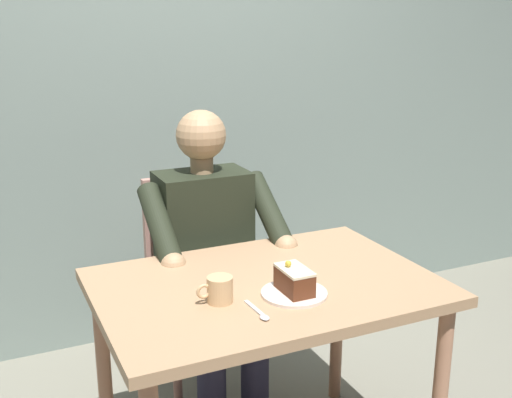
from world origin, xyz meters
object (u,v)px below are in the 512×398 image
dessert_spoon (260,313)px  dining_table (266,307)px  cake_slice (294,280)px  seated_person (211,259)px  coffee_cup (219,289)px  chair (197,274)px

dessert_spoon → dining_table: bearing=-120.2°
dining_table → dessert_spoon: size_ratio=7.51×
cake_slice → dessert_spoon: 0.18m
dessert_spoon → seated_person: bearing=-99.4°
seated_person → cake_slice: size_ratio=9.01×
cake_slice → coffee_cup: 0.23m
dining_table → dessert_spoon: (0.12, 0.20, 0.09)m
dining_table → seated_person: (0.00, -0.50, -0.01)m
seated_person → cake_slice: bearing=93.2°
coffee_cup → dessert_spoon: coffee_cup is taller
dining_table → seated_person: 0.50m
seated_person → cake_slice: seated_person is taller
dining_table → cake_slice: size_ratio=7.98×
chair → coffee_cup: bearing=75.8°
seated_person → cake_slice: 0.64m
seated_person → chair: bearing=-90.0°
dessert_spoon → chair: bearing=-97.6°
dining_table → coffee_cup: (0.19, 0.07, 0.13)m
coffee_cup → dessert_spoon: size_ratio=0.79×
seated_person → dessert_spoon: (0.12, 0.70, 0.10)m
chair → seated_person: 0.22m
dessert_spoon → cake_slice: bearing=-153.3°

